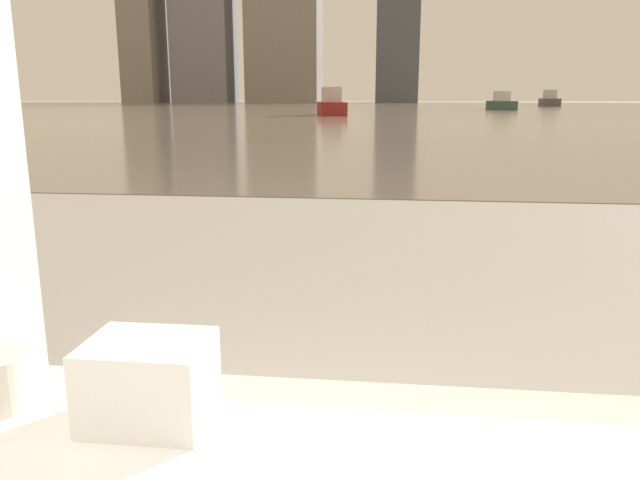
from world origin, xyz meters
TOP-DOWN VIEW (x-y plane):
  - towel_stack at (-0.21, 0.87)m, footprint 0.23×0.18m
  - harbor_water at (0.00, 62.00)m, footprint 180.00×110.00m
  - harbor_boat_0 at (18.46, 78.24)m, footprint 2.03×5.16m
  - harbor_boat_1 at (-3.73, 39.59)m, footprint 2.36×4.78m
  - harbor_boat_3 at (9.49, 57.12)m, footprint 2.12×4.42m
  - skyline_tower_0 at (-46.34, 118.00)m, footprint 6.11×13.51m

SIDE VIEW (x-z plane):
  - harbor_water at x=0.00m, z-range 0.00..0.01m
  - harbor_boat_3 at x=9.49m, z-range -0.23..1.37m
  - harbor_boat_1 at x=-3.73m, z-range -0.24..1.47m
  - towel_stack at x=-0.21m, z-range 0.57..0.73m
  - harbor_boat_0 at x=18.46m, z-range -0.27..1.63m
  - skyline_tower_0 at x=-46.34m, z-range 0.00..33.74m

